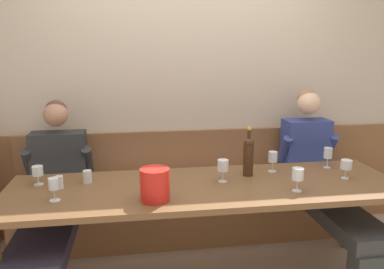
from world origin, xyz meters
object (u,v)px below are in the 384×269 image
Objects in this scene: wine_bottle_clear_water at (248,155)px; dining_table at (207,195)px; wall_bench at (191,208)px; water_tumbler_left at (87,177)px; wine_glass_left_end at (273,157)px; wine_glass_near_bucket at (38,171)px; water_tumbler_center at (59,182)px; wine_glass_mid_right at (298,175)px; wine_glass_right_end at (346,165)px; wine_glass_center_rear at (223,166)px; person_center_right_seat at (52,198)px; ice_bucket at (155,185)px; person_right_seat at (322,177)px; wine_glass_mid_left at (328,154)px; wine_glass_by_bottle at (54,185)px.

dining_table is at bearing -155.31° from wine_bottle_clear_water.
wall_bench reaches higher than water_tumbler_left.
dining_table is 0.61m from wine_glass_left_end.
dining_table is 0.83m from water_tumbler_left.
wine_glass_left_end is at bearing 1.08° from wine_glass_near_bucket.
wine_glass_mid_right is at bearing -10.49° from water_tumbler_center.
wine_glass_right_end is at bearing -5.86° from water_tumbler_left.
water_tumbler_center is (-1.10, 0.04, -0.07)m from wine_glass_center_rear.
wine_glass_near_bucket is 0.19m from water_tumbler_center.
wine_glass_center_rear is 0.94m from water_tumbler_left.
wall_bench is at bearing 24.93° from wine_glass_near_bucket.
ice_bucket is (0.72, -0.53, 0.26)m from person_center_right_seat.
wine_glass_right_end is at bearing -35.81° from wall_bench.
wine_bottle_clear_water reaches higher than water_tumbler_left.
dining_table is 0.99m from water_tumbler_center.
person_right_seat is 6.49× the size of ice_bucket.
wine_glass_center_rear reaches higher than wine_glass_right_end.
wine_glass_mid_left is 1.99m from water_tumbler_center.
wine_glass_left_end is at bearing 12.86° from wine_glass_by_bottle.
wine_glass_near_bucket is at bearing -175.55° from person_right_seat.
wine_glass_left_end reaches higher than wine_glass_by_bottle.
wine_glass_mid_left is (2.08, -0.07, 0.26)m from person_center_right_seat.
wine_bottle_clear_water is 2.26× the size of wine_glass_mid_left.
wine_glass_center_rear is (-0.42, -0.17, 0.00)m from wine_glass_left_end.
wine_glass_left_end is 1.76× the size of water_tumbler_left.
wine_glass_by_bottle is (-0.61, 0.08, -0.00)m from ice_bucket.
wall_bench is 2.35× the size of person_center_right_seat.
wine_glass_by_bottle is at bearing -87.44° from water_tumbler_center.
water_tumbler_left is (-0.44, 0.39, -0.06)m from ice_bucket.
ice_bucket is 0.87m from wine_glass_near_bucket.
ice_bucket is (-1.39, -0.57, 0.22)m from person_right_seat.
ice_bucket is 1.00m from wine_glass_left_end.
water_tumbler_left is (-0.93, 0.12, -0.07)m from wine_glass_center_rear.
wall_bench is 0.81m from dining_table.
wall_bench is 8.25× the size of wine_bottle_clear_water.
wine_glass_mid_right reaches higher than wine_glass_right_end.
wine_glass_near_bucket is 1.49× the size of water_tumbler_left.
wine_bottle_clear_water is 0.67m from wine_glass_mid_left.
wine_glass_mid_right is at bearing -12.77° from wine_glass_near_bucket.
wine_glass_right_end is 0.88× the size of wine_glass_left_end.
wine_glass_mid_right is (1.64, -0.52, 0.27)m from person_center_right_seat.
wine_glass_right_end is at bearing -4.13° from wine_glass_center_rear.
wine_glass_mid_right is (0.56, -0.20, 0.18)m from dining_table.
wine_glass_left_end is (-0.46, 0.23, 0.01)m from wine_glass_right_end.
wine_glass_mid_left is 2.00m from wine_glass_by_bottle.
water_tumbler_left reaches higher than water_tumbler_center.
person_right_seat is 0.25m from wine_glass_mid_left.
person_center_right_seat is 2.10m from wine_glass_mid_left.
dining_table is 17.36× the size of wine_glass_left_end.
water_tumbler_left is (-1.37, 0.37, -0.07)m from wine_glass_mid_right.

